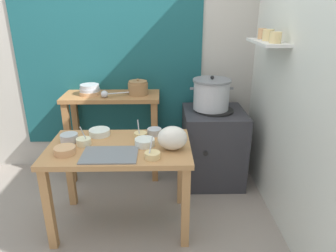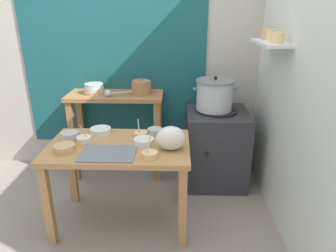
# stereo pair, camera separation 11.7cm
# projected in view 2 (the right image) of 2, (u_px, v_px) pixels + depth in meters

# --- Properties ---
(ground_plane) EXTENTS (9.00, 9.00, 0.00)m
(ground_plane) POSITION_uv_depth(u_px,v_px,m) (117.00, 220.00, 2.65)
(ground_plane) COLOR gray
(wall_back) EXTENTS (4.40, 0.12, 2.60)m
(wall_back) POSITION_uv_depth(u_px,v_px,m) (137.00, 50.00, 3.20)
(wall_back) COLOR #B2ADA3
(wall_back) RESTS_ON ground
(wall_right) EXTENTS (0.30, 3.20, 2.60)m
(wall_right) POSITION_uv_depth(u_px,v_px,m) (295.00, 66.00, 2.33)
(wall_right) COLOR silver
(wall_right) RESTS_ON ground
(prep_table) EXTENTS (1.10, 0.66, 0.72)m
(prep_table) POSITION_uv_depth(u_px,v_px,m) (119.00, 157.00, 2.43)
(prep_table) COLOR #B27F4C
(prep_table) RESTS_ON ground
(back_shelf_table) EXTENTS (0.96, 0.40, 0.90)m
(back_shelf_table) POSITION_uv_depth(u_px,v_px,m) (116.00, 114.00, 3.18)
(back_shelf_table) COLOR #9E6B3D
(back_shelf_table) RESTS_ON ground
(stove_block) EXTENTS (0.60, 0.61, 0.78)m
(stove_block) POSITION_uv_depth(u_px,v_px,m) (216.00, 147.00, 3.14)
(stove_block) COLOR #2D2D33
(stove_block) RESTS_ON ground
(steamer_pot) EXTENTS (0.42, 0.37, 0.33)m
(steamer_pot) POSITION_uv_depth(u_px,v_px,m) (215.00, 95.00, 2.96)
(steamer_pot) COLOR #B7BABF
(steamer_pot) RESTS_ON stove_block
(clay_pot) EXTENTS (0.20, 0.20, 0.16)m
(clay_pot) POSITION_uv_depth(u_px,v_px,m) (142.00, 87.00, 3.07)
(clay_pot) COLOR olive
(clay_pot) RESTS_ON back_shelf_table
(bowl_stack_enamel) EXTENTS (0.21, 0.21, 0.10)m
(bowl_stack_enamel) POSITION_uv_depth(u_px,v_px,m) (94.00, 89.00, 3.10)
(bowl_stack_enamel) COLOR tan
(bowl_stack_enamel) RESTS_ON back_shelf_table
(ladle) EXTENTS (0.29, 0.11, 0.07)m
(ladle) POSITION_uv_depth(u_px,v_px,m) (109.00, 93.00, 2.99)
(ladle) COLOR #B7BABF
(ladle) RESTS_ON back_shelf_table
(serving_tray) EXTENTS (0.40, 0.28, 0.01)m
(serving_tray) POSITION_uv_depth(u_px,v_px,m) (108.00, 153.00, 2.23)
(serving_tray) COLOR slate
(serving_tray) RESTS_ON prep_table
(plastic_bag) EXTENTS (0.22, 0.16, 0.18)m
(plastic_bag) POSITION_uv_depth(u_px,v_px,m) (171.00, 138.00, 2.28)
(plastic_bag) COLOR silver
(plastic_bag) RESTS_ON prep_table
(prep_bowl_0) EXTENTS (0.14, 0.14, 0.06)m
(prep_bowl_0) POSITION_uv_depth(u_px,v_px,m) (70.00, 136.00, 2.47)
(prep_bowl_0) COLOR #B7BABF
(prep_bowl_0) RESTS_ON prep_table
(prep_bowl_1) EXTENTS (0.15, 0.15, 0.05)m
(prep_bowl_1) POSITION_uv_depth(u_px,v_px,m) (144.00, 141.00, 2.37)
(prep_bowl_1) COLOR silver
(prep_bowl_1) RESTS_ON prep_table
(prep_bowl_2) EXTENTS (0.11, 0.11, 0.16)m
(prep_bowl_2) POSITION_uv_depth(u_px,v_px,m) (84.00, 140.00, 2.41)
(prep_bowl_2) COLOR beige
(prep_bowl_2) RESTS_ON prep_table
(prep_bowl_3) EXTENTS (0.17, 0.17, 0.05)m
(prep_bowl_3) POSITION_uv_depth(u_px,v_px,m) (101.00, 131.00, 2.58)
(prep_bowl_3) COLOR silver
(prep_bowl_3) RESTS_ON prep_table
(prep_bowl_4) EXTENTS (0.11, 0.11, 0.15)m
(prep_bowl_4) POSITION_uv_depth(u_px,v_px,m) (141.00, 134.00, 2.52)
(prep_bowl_4) COLOR #E5C684
(prep_bowl_4) RESTS_ON prep_table
(prep_bowl_5) EXTENTS (0.16, 0.16, 0.05)m
(prep_bowl_5) POSITION_uv_depth(u_px,v_px,m) (65.00, 148.00, 2.27)
(prep_bowl_5) COLOR tan
(prep_bowl_5) RESTS_ON prep_table
(prep_bowl_6) EXTENTS (0.11, 0.11, 0.15)m
(prep_bowl_6) POSITION_uv_depth(u_px,v_px,m) (150.00, 154.00, 2.17)
(prep_bowl_6) COLOR #E5C684
(prep_bowl_6) RESTS_ON prep_table
(prep_bowl_7) EXTENTS (0.12, 0.12, 0.05)m
(prep_bowl_7) POSITION_uv_depth(u_px,v_px,m) (155.00, 131.00, 2.57)
(prep_bowl_7) COLOR #B7BABF
(prep_bowl_7) RESTS_ON prep_table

